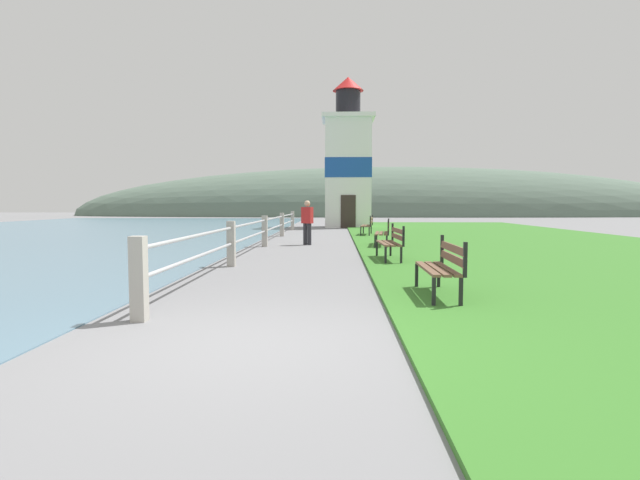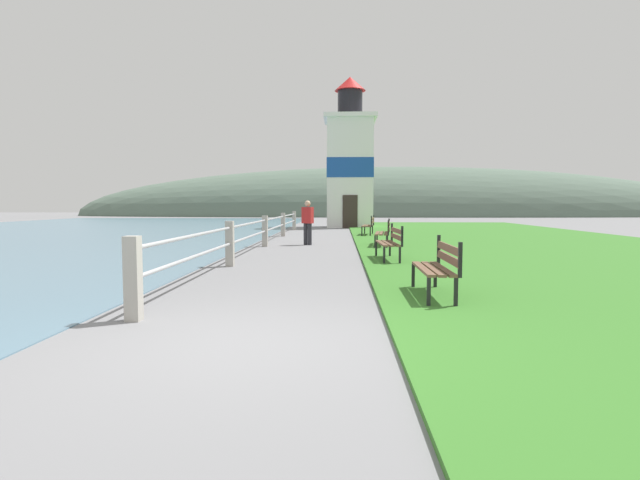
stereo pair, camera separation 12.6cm
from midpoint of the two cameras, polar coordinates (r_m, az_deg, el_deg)
ground_plane at (r=5.35m, az=-9.10°, el=-11.74°), size 160.00×160.00×0.00m
grass_verge at (r=19.68m, az=21.53°, el=-0.32°), size 12.00×40.28×0.06m
seawall_railing at (r=17.16m, az=-6.56°, el=1.31°), size 0.18×22.00×1.06m
park_bench_near at (r=7.84m, az=13.40°, el=-2.73°), size 0.49×1.62×0.94m
park_bench_midway at (r=12.72m, az=7.93°, el=-0.06°), size 0.54×1.76×0.94m
park_bench_far at (r=17.04m, az=7.13°, el=1.01°), size 0.68×1.98×0.94m
park_bench_by_lighthouse at (r=22.88m, az=5.37°, el=1.81°), size 0.67×1.71×0.94m
lighthouse at (r=31.67m, az=3.08°, el=8.68°), size 3.22×3.22×9.33m
person_strolling at (r=17.75m, az=-1.67°, el=2.19°), size 0.44×0.37×1.58m
distant_hillside at (r=62.31m, az=8.32°, el=2.75°), size 80.00×16.00×12.00m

